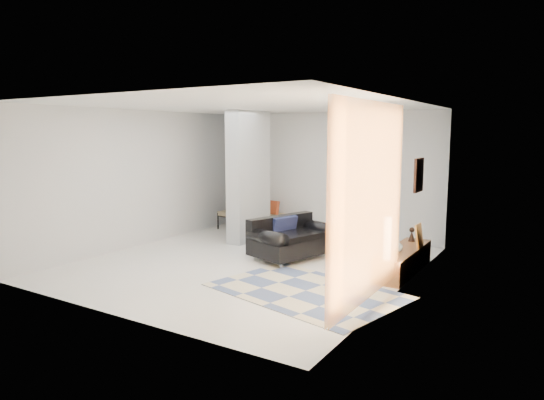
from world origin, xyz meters
The scene contains 17 objects.
floor centered at (0.00, 0.00, 0.00)m, with size 6.00×6.00×0.00m, color silver.
ceiling centered at (0.00, 0.00, 2.80)m, with size 6.00×6.00×0.00m, color white.
wall_back centered at (0.00, 3.00, 1.40)m, with size 6.00×6.00×0.00m, color silver.
wall_front centered at (0.00, -3.00, 1.40)m, with size 6.00×6.00×0.00m, color silver.
wall_left centered at (-2.75, 0.00, 1.40)m, with size 6.00×6.00×0.00m, color silver.
wall_right centered at (2.75, 0.00, 1.40)m, with size 6.00×6.00×0.00m, color silver.
partition_column centered at (-1.10, 1.60, 1.40)m, with size 0.35×1.20×2.80m, color #A0A4A6.
hallway_door centered at (-2.10, 2.96, 1.02)m, with size 0.85×0.06×2.04m, color silver.
curtain centered at (2.67, -1.15, 1.45)m, with size 2.55×2.55×0.00m, color #FF9643.
wall_art centered at (2.72, 0.90, 1.65)m, with size 0.04×0.45×0.55m, color #34170E.
media_console centered at (2.52, 0.90, 0.20)m, with size 0.45×1.88×0.80m.
loveseat centered at (0.43, 0.77, 0.35)m, with size 1.35×1.79×0.76m.
daybed centered at (-1.42, 2.47, 0.41)m, with size 2.10×1.15×0.77m.
area_rug centered at (1.60, -0.86, 0.01)m, with size 2.70×1.80×0.01m, color #C0B492.
cylinder_lamp centered at (2.50, 0.08, 0.73)m, with size 0.12×0.12×0.66m, color beige.
bronze_figurine centered at (2.47, 1.54, 0.53)m, with size 0.13×0.13×0.25m, color black, non-canonical shape.
vase centered at (2.47, 0.67, 0.50)m, with size 0.20×0.20×0.21m, color silver.
Camera 1 is at (4.80, -7.02, 2.32)m, focal length 32.00 mm.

